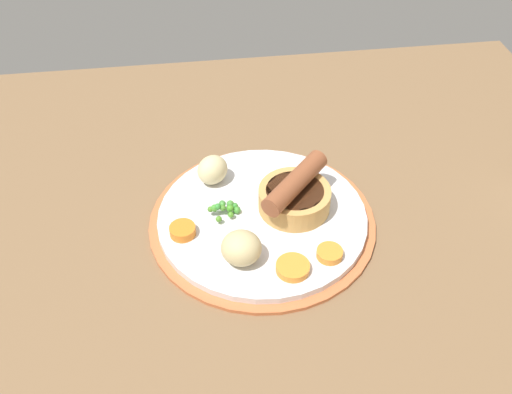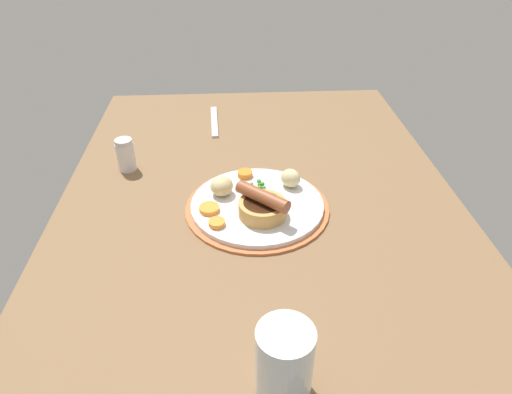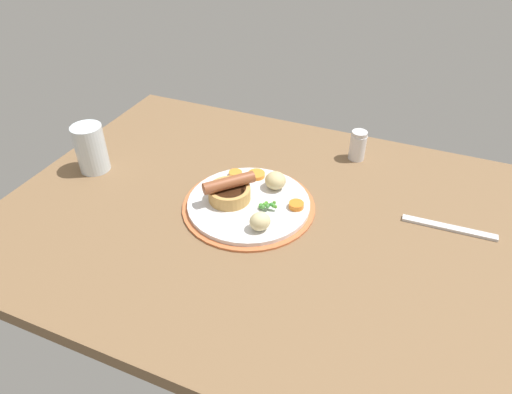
% 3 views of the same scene
% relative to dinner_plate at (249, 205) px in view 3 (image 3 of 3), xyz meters
% --- Properties ---
extents(dining_table, '(1.10, 0.80, 0.03)m').
position_rel_dinner_plate_xyz_m(dining_table, '(-0.05, 0.01, -0.02)').
color(dining_table, brown).
rests_on(dining_table, ground).
extents(dinner_plate, '(0.28, 0.28, 0.01)m').
position_rel_dinner_plate_xyz_m(dinner_plate, '(0.00, 0.00, 0.00)').
color(dinner_plate, '#CC6B3D').
rests_on(dinner_plate, dining_table).
extents(sausage_pudding, '(0.09, 0.10, 0.05)m').
position_rel_dinner_plate_xyz_m(sausage_pudding, '(0.04, 0.01, 0.03)').
color(sausage_pudding, tan).
rests_on(sausage_pudding, dinner_plate).
extents(pea_pile, '(0.04, 0.03, 0.02)m').
position_rel_dinner_plate_xyz_m(pea_pile, '(-0.05, 0.01, 0.02)').
color(pea_pile, '#439533').
rests_on(pea_pile, dinner_plate).
extents(potato_chunk_0, '(0.05, 0.05, 0.04)m').
position_rel_dinner_plate_xyz_m(potato_chunk_0, '(-0.05, 0.07, 0.03)').
color(potato_chunk_0, beige).
rests_on(potato_chunk_0, dinner_plate).
extents(potato_chunk_1, '(0.06, 0.06, 0.04)m').
position_rel_dinner_plate_xyz_m(potato_chunk_1, '(-0.03, -0.07, 0.03)').
color(potato_chunk_1, '#CCB77F').
rests_on(potato_chunk_1, dinner_plate).
extents(carrot_slice_1, '(0.04, 0.04, 0.01)m').
position_rel_dinner_plate_xyz_m(carrot_slice_1, '(-0.10, -0.02, 0.01)').
color(carrot_slice_1, orange).
rests_on(carrot_slice_1, dinner_plate).
extents(carrot_slice_2, '(0.05, 0.05, 0.01)m').
position_rel_dinner_plate_xyz_m(carrot_slice_2, '(0.02, -0.09, 0.01)').
color(carrot_slice_2, orange).
rests_on(carrot_slice_2, dinner_plate).
extents(carrot_slice_3, '(0.04, 0.04, 0.01)m').
position_rel_dinner_plate_xyz_m(carrot_slice_3, '(0.07, -0.08, 0.01)').
color(carrot_slice_3, orange).
rests_on(carrot_slice_3, dinner_plate).
extents(fork, '(0.18, 0.02, 0.01)m').
position_rel_dinner_plate_xyz_m(fork, '(-0.39, -0.09, -0.00)').
color(fork, silver).
rests_on(fork, dining_table).
extents(drinking_glass, '(0.07, 0.07, 0.11)m').
position_rel_dinner_plate_xyz_m(drinking_glass, '(0.39, 0.00, 0.05)').
color(drinking_glass, silver).
rests_on(drinking_glass, dining_table).
extents(salt_shaker, '(0.04, 0.04, 0.07)m').
position_rel_dinner_plate_xyz_m(salt_shaker, '(-0.17, -0.28, 0.03)').
color(salt_shaker, silver).
rests_on(salt_shaker, dining_table).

